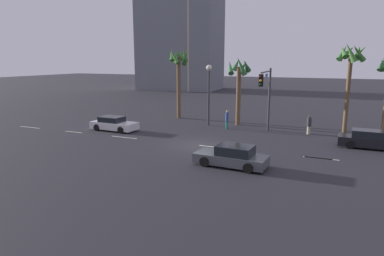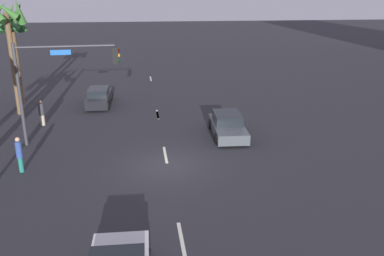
% 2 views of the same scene
% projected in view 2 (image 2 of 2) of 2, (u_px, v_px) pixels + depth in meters
% --- Properties ---
extents(ground_plane, '(220.00, 220.00, 0.00)m').
position_uv_depth(ground_plane, '(167.00, 165.00, 20.65)').
color(ground_plane, '#28282D').
extents(lane_stripe_2, '(2.59, 0.14, 0.01)m').
position_uv_depth(lane_stripe_2, '(182.00, 242.00, 14.27)').
color(lane_stripe_2, silver).
rests_on(lane_stripe_2, ground_plane).
extents(lane_stripe_3, '(2.36, 0.14, 0.01)m').
position_uv_depth(lane_stripe_3, '(165.00, 155.00, 21.99)').
color(lane_stripe_3, silver).
rests_on(lane_stripe_3, ground_plane).
extents(lane_stripe_4, '(1.92, 0.14, 0.01)m').
position_uv_depth(lane_stripe_4, '(158.00, 115.00, 29.11)').
color(lane_stripe_4, silver).
rests_on(lane_stripe_4, ground_plane).
extents(lane_stripe_5, '(2.25, 0.14, 0.01)m').
position_uv_depth(lane_stripe_5, '(158.00, 114.00, 29.36)').
color(lane_stripe_5, silver).
rests_on(lane_stripe_5, ground_plane).
extents(lane_stripe_6, '(2.31, 0.14, 0.01)m').
position_uv_depth(lane_stripe_6, '(151.00, 79.00, 41.50)').
color(lane_stripe_6, silver).
rests_on(lane_stripe_6, ground_plane).
extents(car_1, '(4.71, 1.88, 1.39)m').
position_uv_depth(car_1, '(99.00, 97.00, 31.61)').
color(car_1, black).
rests_on(car_1, ground_plane).
extents(car_2, '(4.67, 2.15, 1.36)m').
position_uv_depth(car_2, '(228.00, 125.00, 24.87)').
color(car_2, '#474C51').
rests_on(car_2, ground_plane).
extents(traffic_signal, '(0.59, 5.75, 5.86)m').
position_uv_depth(traffic_signal, '(55.00, 75.00, 22.53)').
color(traffic_signal, '#38383D').
rests_on(traffic_signal, ground_plane).
extents(pedestrian_0, '(0.53, 0.53, 1.72)m').
position_uv_depth(pedestrian_0, '(42.00, 112.00, 26.64)').
color(pedestrian_0, '#B2A58C').
rests_on(pedestrian_0, ground_plane).
extents(pedestrian_1, '(0.40, 0.40, 1.82)m').
position_uv_depth(pedestrian_1, '(19.00, 153.00, 19.60)').
color(pedestrian_1, '#1E7266').
rests_on(pedestrian_1, ground_plane).
extents(palm_tree_1, '(2.76, 2.86, 8.13)m').
position_uv_depth(palm_tree_1, '(8.00, 24.00, 27.42)').
color(palm_tree_1, brown).
rests_on(palm_tree_1, ground_plane).
extents(palm_tree_3, '(2.32, 2.32, 7.21)m').
position_uv_depth(palm_tree_3, '(12.00, 35.00, 30.68)').
color(palm_tree_3, brown).
rests_on(palm_tree_3, ground_plane).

